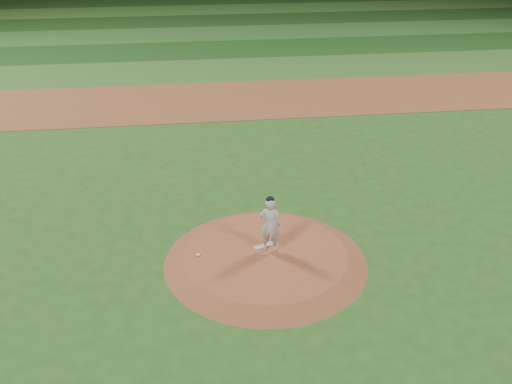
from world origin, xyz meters
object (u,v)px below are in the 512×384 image
object	(u,v)px
pitchers_mound	(266,258)
pitcher_on_mound	(270,224)
pitching_rubber	(266,245)
rosin_bag	(198,255)

from	to	relation	value
pitchers_mound	pitcher_on_mound	distance (m)	0.96
pitching_rubber	rosin_bag	distance (m)	1.89
pitchers_mound	pitching_rubber	size ratio (longest dim) A/B	8.12
rosin_bag	pitcher_on_mound	world-z (taller)	pitcher_on_mound
pitching_rubber	rosin_bag	bearing A→B (deg)	168.60
pitcher_on_mound	pitchers_mound	bearing A→B (deg)	-126.56
pitchers_mound	rosin_bag	distance (m)	1.83
pitchers_mound	pitching_rubber	xyz separation A→B (m)	(0.05, 0.38, 0.14)
pitching_rubber	pitcher_on_mound	xyz separation A→B (m)	(0.08, -0.20, 0.79)
pitchers_mound	pitcher_on_mound	bearing A→B (deg)	53.44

